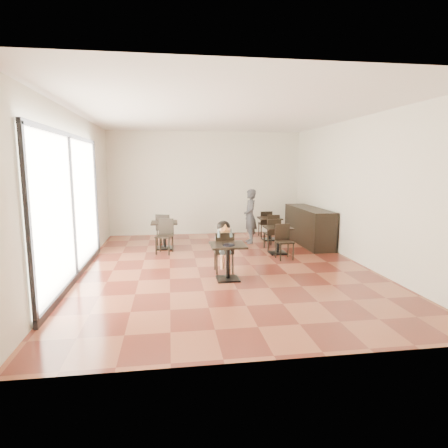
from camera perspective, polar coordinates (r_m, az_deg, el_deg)
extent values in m
cube|color=brown|center=(8.15, 0.07, -6.43)|extent=(6.00, 8.00, 0.01)
cube|color=white|center=(7.93, 0.07, 16.47)|extent=(6.00, 8.00, 0.01)
cube|color=beige|center=(11.85, -2.76, 6.21)|extent=(6.00, 0.01, 3.20)
cube|color=beige|center=(3.99, 8.45, 0.79)|extent=(6.00, 0.01, 3.20)
cube|color=beige|center=(8.02, -21.73, 4.30)|extent=(0.01, 8.00, 3.20)
cube|color=beige|center=(8.83, 19.79, 4.78)|extent=(0.01, 8.00, 3.20)
cube|color=white|center=(7.54, -22.29, 2.49)|extent=(0.04, 4.50, 2.60)
cylinder|color=black|center=(6.94, 0.71, -3.21)|extent=(0.23, 0.23, 0.01)
imported|color=#393A3F|center=(10.46, 4.00, 1.19)|extent=(0.37, 0.55, 1.51)
cube|color=black|center=(10.62, 12.76, -0.29)|extent=(0.60, 2.40, 1.00)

